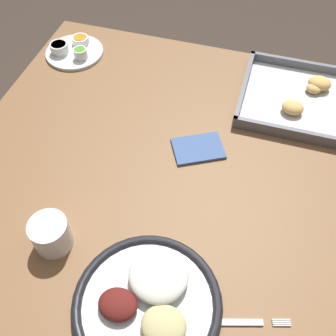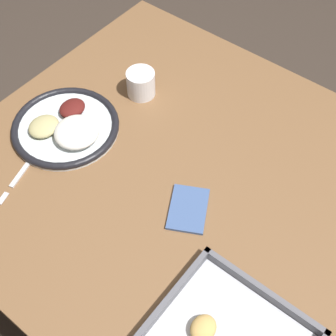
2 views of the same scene
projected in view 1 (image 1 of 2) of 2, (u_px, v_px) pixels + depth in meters
ground_plane at (163, 283)px, 1.52m from camera, size 8.00×8.00×0.00m
dining_table at (160, 195)px, 1.03m from camera, size 1.02×1.07×0.71m
dinner_plate at (149, 300)px, 0.75m from camera, size 0.29×0.29×0.05m
fork at (235, 322)px, 0.74m from camera, size 0.19×0.07×0.00m
saucer_plate at (73, 50)px, 1.23m from camera, size 0.18×0.18×0.04m
baking_tray at (301, 99)px, 1.10m from camera, size 0.33×0.30×0.04m
drinking_cup at (51, 234)px, 0.81m from camera, size 0.08×0.08×0.08m
napkin at (198, 148)px, 1.00m from camera, size 0.15×0.14×0.01m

